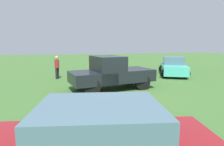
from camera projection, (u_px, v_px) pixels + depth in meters
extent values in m
plane|color=#3D662D|center=(115.00, 92.00, 9.82)|extent=(80.00, 80.00, 0.00)
cylinder|color=black|center=(127.00, 77.00, 11.71)|extent=(0.83, 0.22, 0.83)
cylinder|color=black|center=(142.00, 82.00, 10.22)|extent=(0.83, 0.22, 0.83)
cylinder|color=black|center=(82.00, 81.00, 10.51)|extent=(0.83, 0.22, 0.83)
cylinder|color=black|center=(92.00, 87.00, 9.02)|extent=(0.83, 0.22, 0.83)
cube|color=black|center=(133.00, 74.00, 10.88)|extent=(2.11, 2.24, 0.64)
cube|color=black|center=(107.00, 69.00, 10.15)|extent=(1.76, 2.18, 1.40)
cube|color=slate|center=(107.00, 61.00, 10.08)|extent=(1.52, 1.99, 0.48)
cube|color=black|center=(92.00, 77.00, 9.83)|extent=(2.47, 2.30, 0.60)
cube|color=silver|center=(145.00, 77.00, 11.27)|extent=(0.44, 1.88, 0.16)
cylinder|color=black|center=(186.00, 74.00, 13.68)|extent=(0.66, 0.20, 0.66)
cylinder|color=black|center=(165.00, 73.00, 13.97)|extent=(0.66, 0.20, 0.66)
cylinder|color=black|center=(180.00, 69.00, 16.42)|extent=(0.66, 0.20, 0.66)
cylinder|color=black|center=(162.00, 69.00, 16.71)|extent=(0.66, 0.20, 0.66)
cube|color=#4CC6B2|center=(173.00, 68.00, 15.17)|extent=(3.46, 4.60, 0.68)
cube|color=slate|center=(173.00, 60.00, 15.28)|extent=(2.21, 2.37, 0.60)
cylinder|color=black|center=(159.00, 144.00, 4.01)|extent=(0.69, 0.20, 0.69)
cube|color=slate|center=(100.00, 122.00, 3.05)|extent=(2.24, 1.90, 0.60)
cylinder|color=black|center=(56.00, 74.00, 13.39)|extent=(0.14, 0.14, 0.80)
cylinder|color=black|center=(58.00, 73.00, 13.58)|extent=(0.14, 0.14, 0.80)
cylinder|color=maroon|center=(57.00, 64.00, 13.38)|extent=(0.45, 0.45, 0.60)
sphere|color=#D8AD84|center=(57.00, 57.00, 13.31)|extent=(0.22, 0.22, 0.22)
cone|color=orange|center=(158.00, 113.00, 6.04)|extent=(0.32, 0.32, 0.55)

